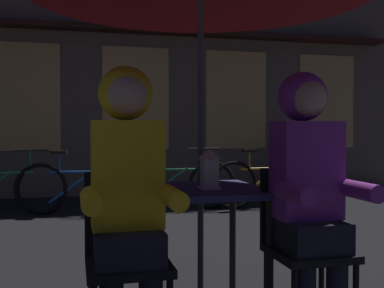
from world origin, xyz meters
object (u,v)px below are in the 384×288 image
at_px(bicycle_fourth, 175,184).
at_px(potted_plant, 297,163).
at_px(bicycle_fifth, 268,183).
at_px(cafe_table, 201,205).
at_px(person_left_hooded, 128,179).
at_px(bicycle_third, 82,188).
at_px(lantern, 209,168).
at_px(chair_right, 303,239).
at_px(chair_left, 127,250).
at_px(person_right_hooded, 309,175).

bearing_deg(bicycle_fourth, potted_plant, 18.47).
bearing_deg(bicycle_fifth, cafe_table, -119.39).
height_order(person_left_hooded, bicycle_third, person_left_hooded).
height_order(lantern, bicycle_fourth, lantern).
distance_m(cafe_table, person_left_hooded, 0.67).
xyz_separation_m(person_left_hooded, potted_plant, (3.23, 4.61, -0.30)).
xyz_separation_m(person_left_hooded, bicycle_fifth, (2.36, 3.76, -0.50)).
bearing_deg(bicycle_fifth, person_left_hooded, -122.09).
height_order(bicycle_fourth, bicycle_fifth, same).
xyz_separation_m(cafe_table, bicycle_third, (-0.64, 3.41, -0.29)).
relative_size(lantern, person_left_hooded, 0.17).
xyz_separation_m(lantern, potted_plant, (2.71, 4.26, -0.32)).
xyz_separation_m(cafe_table, person_left_hooded, (-0.48, -0.43, 0.21)).
height_order(lantern, chair_right, lantern).
distance_m(person_left_hooded, potted_plant, 5.63).
relative_size(chair_left, person_right_hooded, 0.62).
distance_m(person_right_hooded, bicycle_fourth, 3.92).
xyz_separation_m(lantern, person_left_hooded, (-0.51, -0.35, -0.01)).
bearing_deg(bicycle_fifth, bicycle_fourth, 174.71).
bearing_deg(cafe_table, person_right_hooded, -41.57).
distance_m(person_left_hooded, person_right_hooded, 0.96).
bearing_deg(chair_left, chair_right, 0.00).
bearing_deg(person_left_hooded, bicycle_fifth, 57.91).
bearing_deg(lantern, bicycle_fourth, 81.23).
bearing_deg(potted_plant, chair_left, -125.34).
distance_m(cafe_table, bicycle_fifth, 3.84).
relative_size(bicycle_third, potted_plant, 1.79).
bearing_deg(chair_left, person_right_hooded, -3.39).
xyz_separation_m(chair_right, person_left_hooded, (-0.96, -0.06, 0.36)).
relative_size(lantern, potted_plant, 0.25).
height_order(cafe_table, bicycle_fifth, bicycle_fifth).
distance_m(chair_right, bicycle_third, 3.94).
distance_m(bicycle_third, potted_plant, 3.48).
bearing_deg(lantern, person_left_hooded, -145.67).
distance_m(bicycle_fourth, bicycle_fifth, 1.31).
relative_size(chair_left, bicycle_fifth, 0.52).
xyz_separation_m(chair_left, person_left_hooded, (-0.00, -0.06, 0.36)).
xyz_separation_m(chair_right, bicycle_fourth, (0.10, 3.82, -0.14)).
bearing_deg(person_right_hooded, chair_right, 90.00).
bearing_deg(person_right_hooded, lantern, 141.87).
distance_m(lantern, chair_right, 0.65).
distance_m(chair_left, bicycle_fifth, 4.39).
bearing_deg(person_left_hooded, lantern, 34.33).
relative_size(person_left_hooded, potted_plant, 1.52).
distance_m(lantern, bicycle_fifth, 3.91).
distance_m(cafe_table, bicycle_third, 3.48).
distance_m(person_left_hooded, bicycle_third, 3.87).
height_order(person_right_hooded, potted_plant, person_right_hooded).
relative_size(cafe_table, lantern, 3.20).
height_order(bicycle_third, bicycle_fifth, same).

